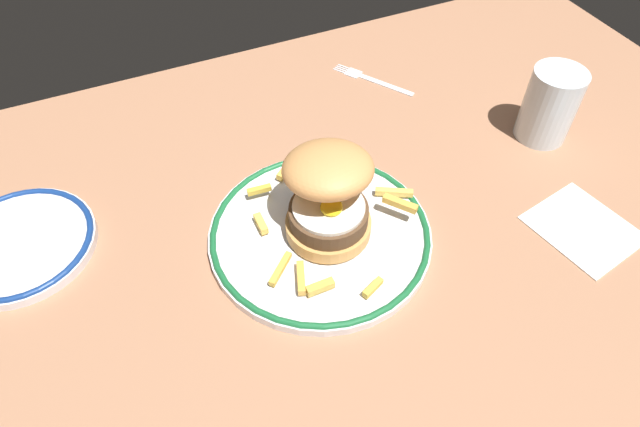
% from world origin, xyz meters
% --- Properties ---
extents(ground_plane, '(1.36, 0.82, 0.04)m').
position_xyz_m(ground_plane, '(0.00, 0.00, -0.02)').
color(ground_plane, '#9E6C4E').
extents(dinner_plate, '(0.27, 0.27, 0.02)m').
position_xyz_m(dinner_plate, '(-0.01, -0.02, 0.01)').
color(dinner_plate, silver).
rests_on(dinner_plate, ground_plane).
extents(burger, '(0.12, 0.13, 0.11)m').
position_xyz_m(burger, '(0.00, -0.02, 0.07)').
color(burger, tan).
rests_on(burger, dinner_plate).
extents(fries_pile, '(0.22, 0.24, 0.03)m').
position_xyz_m(fries_pile, '(0.00, -0.01, 0.02)').
color(fries_pile, '#ECB644').
rests_on(fries_pile, dinner_plate).
extents(water_glass, '(0.07, 0.07, 0.11)m').
position_xyz_m(water_glass, '(0.36, 0.02, 0.05)').
color(water_glass, silver).
rests_on(water_glass, ground_plane).
extents(side_plate, '(0.18, 0.18, 0.02)m').
position_xyz_m(side_plate, '(-0.34, 0.11, 0.01)').
color(side_plate, silver).
rests_on(side_plate, ground_plane).
extents(fork, '(0.09, 0.13, 0.00)m').
position_xyz_m(fork, '(0.20, 0.25, 0.00)').
color(fork, silver).
rests_on(fork, ground_plane).
extents(napkin, '(0.13, 0.14, 0.00)m').
position_xyz_m(napkin, '(0.30, -0.14, 0.00)').
color(napkin, white).
rests_on(napkin, ground_plane).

